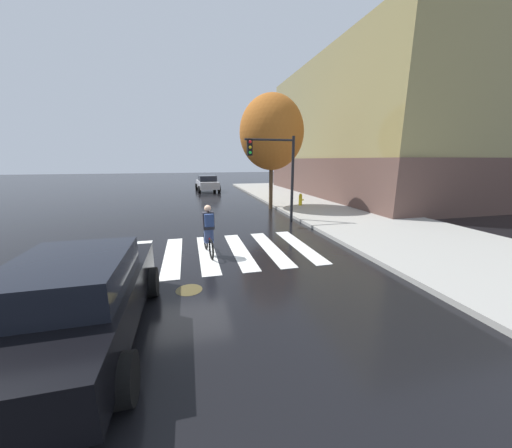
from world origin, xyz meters
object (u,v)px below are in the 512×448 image
manhole_cover (189,290)px  sedan_mid (207,183)px  fire_hydrant (300,200)px  street_tree_near (272,133)px  sedan_near (78,300)px  traffic_light_near (277,165)px  cyclist (208,231)px

manhole_cover → sedan_mid: bearing=84.7°
manhole_cover → fire_hydrant: 12.61m
fire_hydrant → street_tree_near: 4.63m
sedan_mid → fire_hydrant: bearing=-65.0°
sedan_near → street_tree_near: (7.01, 11.98, 3.87)m
sedan_mid → traffic_light_near: traffic_light_near is taller
manhole_cover → cyclist: bearing=74.2°
manhole_cover → street_tree_near: (5.24, 10.39, 4.69)m
fire_hydrant → traffic_light_near: bearing=-127.6°
traffic_light_near → street_tree_near: street_tree_near is taller
manhole_cover → fire_hydrant: (7.26, 10.29, 0.53)m
cyclist → traffic_light_near: bearing=48.1°
sedan_near → street_tree_near: 14.41m
street_tree_near → sedan_mid: bearing=106.2°
manhole_cover → traffic_light_near: traffic_light_near is taller
street_tree_near → cyclist: bearing=-119.7°
sedan_near → cyclist: size_ratio=2.70×
traffic_light_near → manhole_cover: bearing=-123.7°
sedan_near → sedan_mid: (3.77, 23.16, -0.02)m
sedan_near → manhole_cover: bearing=42.0°
sedan_near → cyclist: bearing=58.5°
sedan_mid → cyclist: bearing=-93.9°
sedan_near → sedan_mid: 23.47m
street_tree_near → manhole_cover: bearing=-116.8°
fire_hydrant → street_tree_near: size_ratio=0.11×
sedan_near → fire_hydrant: 14.93m
sedan_near → cyclist: 4.69m
sedan_near → street_tree_near: street_tree_near is taller
manhole_cover → cyclist: 2.64m
manhole_cover → sedan_mid: (2.00, 21.57, 0.80)m
manhole_cover → street_tree_near: 12.54m
sedan_near → fire_hydrant: (9.03, 11.89, -0.29)m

